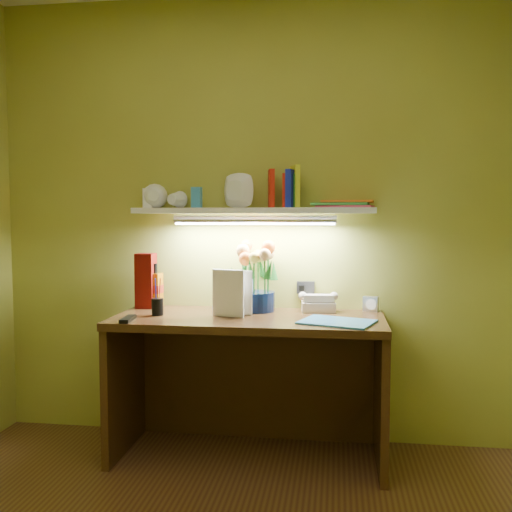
{
  "coord_description": "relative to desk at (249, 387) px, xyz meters",
  "views": [
    {
      "loc": [
        0.45,
        -1.7,
        1.27
      ],
      "look_at": [
        0.02,
        1.35,
        1.05
      ],
      "focal_mm": 40.0,
      "sensor_mm": 36.0,
      "label": 1
    }
  ],
  "objects": [
    {
      "name": "desk_book_a",
      "position": [
        -0.16,
        0.01,
        0.49
      ],
      "size": [
        0.18,
        0.03,
        0.24
      ],
      "primitive_type": "imported",
      "rotation": [
        0.0,
        0.0,
        0.06
      ],
      "color": "beige",
      "rests_on": "desk"
    },
    {
      "name": "pen_cup",
      "position": [
        -0.48,
        -0.03,
        0.45
      ],
      "size": [
        0.08,
        0.08,
        0.15
      ],
      "primitive_type": "cylinder",
      "rotation": [
        0.0,
        0.0,
        0.28
      ],
      "color": "black",
      "rests_on": "desk"
    },
    {
      "name": "blue_folder",
      "position": [
        0.46,
        -0.12,
        0.38
      ],
      "size": [
        0.4,
        0.35,
        0.01
      ],
      "primitive_type": "cube",
      "rotation": [
        0.0,
        0.0,
        -0.33
      ],
      "color": "#3A90D2",
      "rests_on": "desk"
    },
    {
      "name": "telephone",
      "position": [
        0.35,
        0.2,
        0.43
      ],
      "size": [
        0.19,
        0.15,
        0.11
      ],
      "primitive_type": null,
      "rotation": [
        0.0,
        0.0,
        0.1
      ],
      "color": "beige",
      "rests_on": "desk"
    },
    {
      "name": "desk",
      "position": [
        0.0,
        0.0,
        0.0
      ],
      "size": [
        1.4,
        0.6,
        0.75
      ],
      "primitive_type": "cube",
      "color": "#38200F",
      "rests_on": "ground"
    },
    {
      "name": "whisky_box",
      "position": [
        -0.62,
        0.19,
        0.53
      ],
      "size": [
        0.1,
        0.1,
        0.31
      ],
      "primitive_type": "cube",
      "rotation": [
        0.0,
        0.0,
        -0.01
      ],
      "color": "#620C07",
      "rests_on": "desk"
    },
    {
      "name": "flower_bouquet",
      "position": [
        0.01,
        0.17,
        0.56
      ],
      "size": [
        0.29,
        0.29,
        0.37
      ],
      "primitive_type": null,
      "rotation": [
        0.0,
        0.0,
        -0.3
      ],
      "color": "#0B173B",
      "rests_on": "desk"
    },
    {
      "name": "desk_clock",
      "position": [
        0.64,
        0.25,
        0.42
      ],
      "size": [
        0.09,
        0.06,
        0.08
      ],
      "primitive_type": "cube",
      "rotation": [
        0.0,
        0.0,
        -0.33
      ],
      "color": "silver",
      "rests_on": "desk"
    },
    {
      "name": "tv_remote",
      "position": [
        -0.58,
        -0.21,
        0.38
      ],
      "size": [
        0.06,
        0.17,
        0.02
      ],
      "primitive_type": "cube",
      "rotation": [
        0.0,
        0.0,
        0.1
      ],
      "color": "black",
      "rests_on": "desk"
    },
    {
      "name": "whisky_bottle",
      "position": [
        -0.57,
        0.19,
        0.5
      ],
      "size": [
        0.08,
        0.08,
        0.25
      ],
      "primitive_type": null,
      "rotation": [
        0.0,
        0.0,
        -0.16
      ],
      "color": "#C46C07",
      "rests_on": "desk"
    },
    {
      "name": "art_card",
      "position": [
        -0.11,
        0.18,
        0.49
      ],
      "size": [
        0.22,
        0.08,
        0.22
      ],
      "primitive_type": null,
      "rotation": [
        0.0,
        0.0,
        -0.17
      ],
      "color": "white",
      "rests_on": "desk"
    },
    {
      "name": "wall_shelf",
      "position": [
        -0.02,
        0.19,
        0.96
      ],
      "size": [
        1.31,
        0.28,
        0.26
      ],
      "color": "white",
      "rests_on": "ground"
    },
    {
      "name": "desk_book_b",
      "position": [
        -0.19,
        -0.0,
        0.5
      ],
      "size": [
        0.18,
        0.07,
        0.25
      ],
      "primitive_type": "imported",
      "rotation": [
        0.0,
        0.0,
        -0.3
      ],
      "color": "white",
      "rests_on": "desk"
    }
  ]
}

